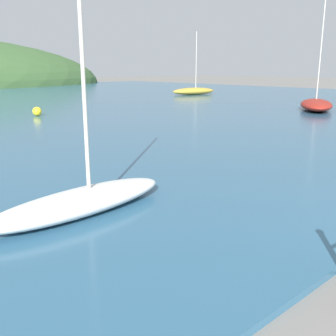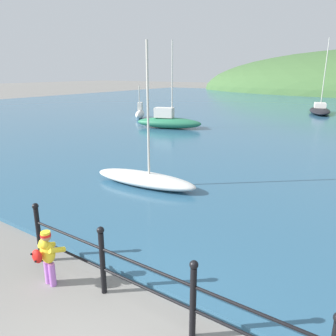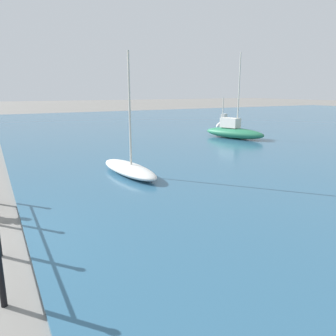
{
  "view_description": "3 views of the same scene",
  "coord_description": "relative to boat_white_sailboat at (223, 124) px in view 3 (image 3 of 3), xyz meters",
  "views": [
    {
      "loc": [
        -6.92,
        0.07,
        2.56
      ],
      "look_at": [
        -2.66,
        4.83,
        0.93
      ],
      "focal_mm": 42.0,
      "sensor_mm": 36.0,
      "label": 1
    },
    {
      "loc": [
        2.4,
        -1.75,
        3.55
      ],
      "look_at": [
        -3.03,
        6.18,
        0.71
      ],
      "focal_mm": 35.0,
      "sensor_mm": 36.0,
      "label": 2
    },
    {
      "loc": [
        7.15,
        1.61,
        3.1
      ],
      "look_at": [
        -1.41,
        6.25,
        0.79
      ],
      "focal_mm": 35.0,
      "sensor_mm": 36.0,
      "label": 3
    }
  ],
  "objects": [
    {
      "name": "boat_green_fishing",
      "position": [
        4.36,
        -2.53,
        0.03
      ],
      "size": [
        4.34,
        2.51,
        5.25
      ],
      "color": "#287551",
      "rests_on": "water"
    },
    {
      "name": "boat_nearest_quay",
      "position": [
        9.88,
        -11.94,
        -0.17
      ],
      "size": [
        3.62,
        1.32,
        4.31
      ],
      "color": "silver",
      "rests_on": "water"
    },
    {
      "name": "boat_white_sailboat",
      "position": [
        0.0,
        0.0,
        0.0
      ],
      "size": [
        1.61,
        2.26,
        2.44
      ],
      "color": "silver",
      "rests_on": "water"
    }
  ]
}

